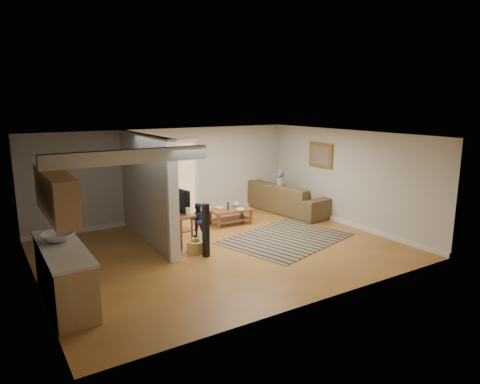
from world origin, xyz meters
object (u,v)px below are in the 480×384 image
Objects in this scene: speaker_right at (144,213)px; tv_console at (174,215)px; coffee_table at (231,212)px; toddler at (198,236)px; sofa at (287,211)px; speaker_left at (206,231)px; toy_basket at (196,246)px; child at (279,213)px.

tv_console is at bearing -64.33° from speaker_right.
toddler is at bearing -158.88° from coffee_table.
coffee_table is 0.91× the size of tv_console.
speaker_right is 1.12× the size of toddler.
speaker_left reaches higher than sofa.
speaker_left reaches higher than toy_basket.
speaker_left is at bearing 112.04° from sofa.
toy_basket is (-1.77, -1.49, -0.18)m from coffee_table.
tv_console is at bearing 99.16° from toy_basket.
tv_console is at bearing 96.31° from sofa.
sofa reaches higher than toddler.
speaker_right is at bearing 90.58° from tv_console.
toy_basket is at bearing -65.24° from speaker_right.
child is (1.79, 0.25, -0.33)m from coffee_table.
tv_console is 1.00m from toy_basket.
child reaches higher than toy_basket.
child reaches higher than coffee_table.
sofa is 3.15× the size of speaker_right.
tv_console reaches higher than coffee_table.
coffee_table reaches higher than sofa.
speaker_left reaches higher than tv_console.
sofa is at bearing 9.62° from speaker_right.
coffee_table is at bearing 7.81° from tv_console.
sofa is 4.34m from speaker_right.
sofa is 7.22× the size of toy_basket.
child is at bearing 26.08° from toy_basket.
speaker_left is (-1.70, -1.82, 0.24)m from coffee_table.
speaker_right is 4.01m from child.
speaker_right reaches higher than toddler.
toddler is at bearing 3.32° from tv_console.
sofa is 4.42m from speaker_left.
tv_console is 1.49× the size of toddler.
speaker_right is at bearing 83.93° from speaker_left.
toy_basket is at bearing 85.47° from speaker_left.
tv_console is 0.95× the size of child.
toddler is at bearing 96.12° from sofa.
child is 1.57× the size of toddler.
coffee_table is 1.84m from child.
speaker_left reaches higher than toddler.
sofa is 2.56× the size of speaker_left.
child is (3.49, 2.07, -0.57)m from speaker_left.
speaker_right reaches higher than sofa.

